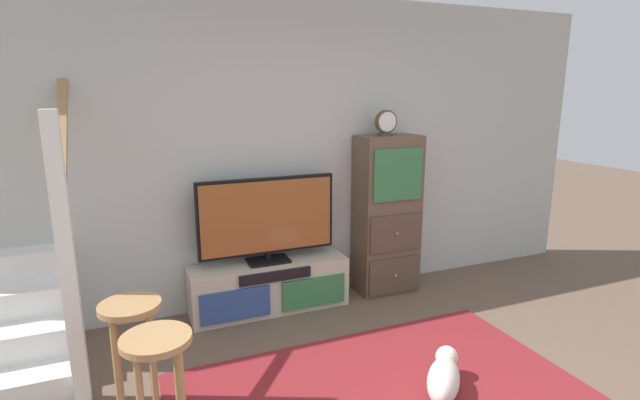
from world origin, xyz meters
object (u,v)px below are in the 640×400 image
at_px(television, 267,218).
at_px(side_cabinet, 387,215).
at_px(bar_stool_far, 133,335).
at_px(bar_stool_near, 159,373).
at_px(desk_clock, 386,123).
at_px(dog, 444,377).
at_px(media_console, 270,286).

bearing_deg(television, side_cabinet, -0.67).
xyz_separation_m(side_cabinet, bar_stool_far, (-2.30, -1.13, -0.20)).
bearing_deg(side_cabinet, bar_stool_far, -153.85).
bearing_deg(side_cabinet, bar_stool_near, -144.23).
height_order(desk_clock, dog, desk_clock).
distance_m(media_console, bar_stool_far, 1.63).
height_order(side_cabinet, dog, side_cabinet).
distance_m(media_console, desk_clock, 1.79).
bearing_deg(dog, media_console, 113.07).
distance_m(television, dog, 1.89).
bearing_deg(dog, side_cabinet, 72.85).
height_order(television, dog, television).
distance_m(desk_clock, bar_stool_near, 2.86).
bearing_deg(bar_stool_far, media_console, 44.69).
bearing_deg(desk_clock, side_cabinet, 17.27).
distance_m(television, side_cabinet, 1.17).
xyz_separation_m(television, bar_stool_near, (-1.02, -1.59, -0.28)).
relative_size(desk_clock, bar_stool_far, 0.31).
height_order(media_console, side_cabinet, side_cabinet).
height_order(media_console, dog, media_console).
relative_size(media_console, television, 1.16).
relative_size(desk_clock, dog, 0.50).
xyz_separation_m(bar_stool_near, bar_stool_far, (-0.11, 0.45, -0.00)).
bearing_deg(media_console, television, 90.00).
xyz_separation_m(television, dog, (0.68, -1.61, -0.72)).
distance_m(media_console, dog, 1.73).
bearing_deg(side_cabinet, desk_clock, -162.73).
xyz_separation_m(media_console, side_cabinet, (1.17, 0.01, 0.53)).
bearing_deg(side_cabinet, media_console, -179.50).
distance_m(side_cabinet, bar_stool_far, 2.57).
height_order(television, bar_stool_near, television).
distance_m(bar_stool_far, dog, 1.92).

